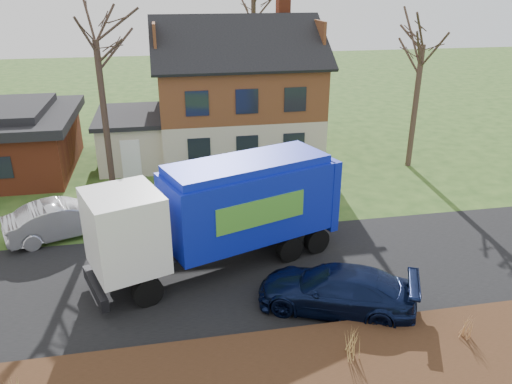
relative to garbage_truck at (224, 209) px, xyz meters
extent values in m
plane|color=#254416|center=(0.45, -0.92, -2.27)|extent=(120.00, 120.00, 0.00)
cube|color=black|center=(0.45, -0.92, -2.26)|extent=(80.00, 7.00, 0.02)
cube|color=black|center=(0.45, -6.22, -2.12)|extent=(80.00, 3.50, 0.30)
cube|color=beige|center=(2.45, 13.08, -0.92)|extent=(9.00, 7.50, 2.70)
cube|color=#5A2D19|center=(2.45, 13.08, 1.83)|extent=(9.00, 7.50, 2.80)
cube|color=maroon|center=(5.45, 14.08, 6.19)|extent=(0.70, 0.90, 1.60)
cube|color=beige|center=(-3.75, 12.58, -0.97)|extent=(3.50, 5.50, 2.60)
cube|color=black|center=(-3.75, 12.58, 0.45)|extent=(3.90, 5.90, 0.24)
cylinder|color=black|center=(-2.81, -2.09, -1.76)|extent=(1.07, 0.66, 1.01)
cylinder|color=black|center=(-3.50, -0.17, -1.76)|extent=(1.07, 0.66, 1.01)
cylinder|color=black|center=(2.40, -0.22, -1.76)|extent=(1.07, 0.66, 1.01)
cylinder|color=black|center=(1.71, 1.70, -1.76)|extent=(1.07, 0.66, 1.01)
cylinder|color=black|center=(3.59, 0.20, -1.76)|extent=(1.07, 0.66, 1.01)
cylinder|color=black|center=(2.90, 2.12, -1.76)|extent=(1.07, 0.66, 1.01)
cube|color=black|center=(0.04, 0.02, -1.44)|extent=(8.26, 3.92, 0.34)
cube|color=white|center=(-3.38, -1.21, 0.06)|extent=(2.92, 3.04, 2.62)
cube|color=black|center=(-4.39, -1.58, 0.21)|extent=(0.79, 2.04, 0.87)
cube|color=black|center=(-4.48, -1.61, -1.73)|extent=(1.05, 2.37, 0.44)
cube|color=#0E1EAA|center=(0.91, 0.33, 0.06)|extent=(6.58, 4.35, 2.62)
cube|color=#0E1EAA|center=(0.91, 0.33, 1.52)|extent=(6.21, 3.98, 0.29)
cube|color=#0E1EAA|center=(3.88, 1.39, -0.03)|extent=(1.16, 2.45, 2.82)
cube|color=#499330|center=(1.19, -0.88, 0.16)|extent=(3.30, 1.22, 0.97)
cube|color=#499330|center=(0.36, 1.44, 0.16)|extent=(3.30, 1.22, 0.97)
imported|color=#B5B7BD|center=(-6.25, 3.51, -1.51)|extent=(4.86, 3.14, 1.51)
imported|color=black|center=(3.11, -3.43, -1.54)|extent=(5.37, 3.93, 1.45)
cylinder|color=#382922|center=(-4.67, 8.29, 1.41)|extent=(0.31, 0.31, 7.36)
cylinder|color=#46332A|center=(11.76, 8.85, 1.10)|extent=(0.31, 0.31, 6.74)
cylinder|color=#3C2E24|center=(4.77, 20.02, 2.11)|extent=(0.33, 0.33, 8.76)
cone|color=tan|center=(2.68, -6.01, -1.48)|extent=(0.04, 0.04, 0.97)
cone|color=tan|center=(2.52, -6.01, -1.48)|extent=(0.04, 0.04, 0.97)
cone|color=tan|center=(2.83, -6.01, -1.48)|extent=(0.04, 0.04, 0.97)
cone|color=tan|center=(2.68, -5.88, -1.48)|extent=(0.04, 0.04, 0.97)
cone|color=tan|center=(2.68, -6.13, -1.48)|extent=(0.04, 0.04, 0.97)
cone|color=tan|center=(6.13, -5.82, -1.54)|extent=(0.04, 0.04, 0.85)
cone|color=tan|center=(5.98, -5.82, -1.54)|extent=(0.04, 0.04, 0.85)
cone|color=tan|center=(6.28, -5.82, -1.54)|extent=(0.04, 0.04, 0.85)
cone|color=tan|center=(6.13, -5.70, -1.54)|extent=(0.04, 0.04, 0.85)
cone|color=tan|center=(6.13, -5.94, -1.54)|extent=(0.04, 0.04, 0.85)
camera|label=1|loc=(-1.89, -16.12, 7.48)|focal=35.00mm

